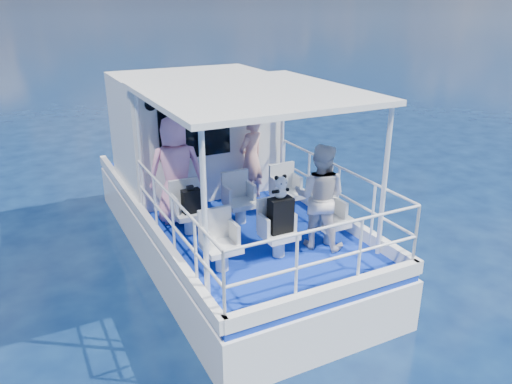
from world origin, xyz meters
The scene contains 20 objects.
ground centered at (0.00, 0.00, 0.00)m, with size 2000.00×2000.00×0.00m, color #07173A.
hull centered at (0.00, 1.00, 0.00)m, with size 3.00×7.00×1.60m, color white.
deck centered at (0.00, 1.00, 0.85)m, with size 2.90×6.90×0.10m, color #0B279F.
cabin centered at (0.00, 2.30, 2.00)m, with size 2.85×2.00×2.20m, color white.
canopy centered at (0.00, -0.20, 3.14)m, with size 3.00×3.20×0.08m, color white.
canopy_posts centered at (0.00, -0.25, 2.00)m, with size 2.77×2.97×2.20m.
railings centered at (0.00, -0.58, 1.40)m, with size 2.84×3.59×1.00m, color white, non-canonical shape.
seat_port_fwd centered at (-0.90, 0.20, 1.09)m, with size 0.48×0.46×0.38m, color silver.
seat_center_fwd centered at (0.00, 0.20, 1.09)m, with size 0.48×0.46×0.38m, color silver.
seat_stbd_fwd centered at (0.90, 0.20, 1.09)m, with size 0.48×0.46×0.38m, color silver.
seat_port_aft centered at (-0.90, -1.10, 1.09)m, with size 0.48×0.46×0.38m, color silver.
seat_center_aft centered at (0.00, -1.10, 1.09)m, with size 0.48×0.46×0.38m, color silver.
seat_stbd_aft centered at (0.90, -1.10, 1.09)m, with size 0.48×0.46×0.38m, color silver.
passenger_port_fwd centered at (-0.91, 0.72, 1.80)m, with size 0.68×0.48×1.81m, color #EC98BE.
passenger_stbd_fwd centered at (0.63, 1.06, 1.69)m, with size 0.58×0.38×1.59m, color #F1A99C.
passenger_stbd_aft centered at (0.69, -1.09, 1.70)m, with size 0.78×0.61×1.60m, color silver.
backpack_port centered at (-0.87, 0.15, 1.47)m, with size 0.29×0.16×0.38m, color black.
backpack_center centered at (0.03, -1.10, 1.54)m, with size 0.35×0.19×0.52m, color black.
compact_camera centered at (-0.88, 0.16, 1.69)m, with size 0.11×0.06×0.06m, color black.
panda centered at (0.03, -1.07, 1.97)m, with size 0.22×0.18×0.34m, color white, non-canonical shape.
Camera 1 is at (-3.22, -6.74, 4.44)m, focal length 35.00 mm.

